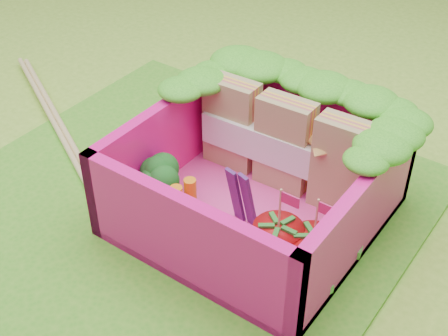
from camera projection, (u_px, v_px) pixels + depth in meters
ground at (176, 209)px, 3.68m from camera, size 14.00×14.00×0.00m
placemat at (176, 207)px, 3.67m from camera, size 2.60×2.60×0.03m
bento_floor at (254, 212)px, 3.57m from camera, size 1.30×1.30×0.05m
bento_box at (256, 178)px, 3.42m from camera, size 1.30×1.30×0.55m
lettuce_ruffle at (303, 90)px, 3.51m from camera, size 1.43×0.76×0.11m
sandwich_stack at (285, 145)px, 3.57m from camera, size 1.07×0.21×0.57m
broccoli at (155, 181)px, 3.47m from camera, size 0.31×0.31×0.25m
carrot_sticks at (184, 202)px, 3.41m from camera, size 0.09×0.17×0.26m
purple_wedges at (242, 198)px, 3.34m from camera, size 0.15×0.04×0.38m
strawberry_left at (277, 245)px, 3.13m from camera, size 0.26×0.26×0.50m
strawberry_right at (312, 255)px, 3.08m from camera, size 0.25×0.25×0.49m
snap_peas at (297, 256)px, 3.22m from camera, size 0.62×0.51×0.05m
chopsticks at (61, 129)px, 4.25m from camera, size 2.07×1.08×0.04m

